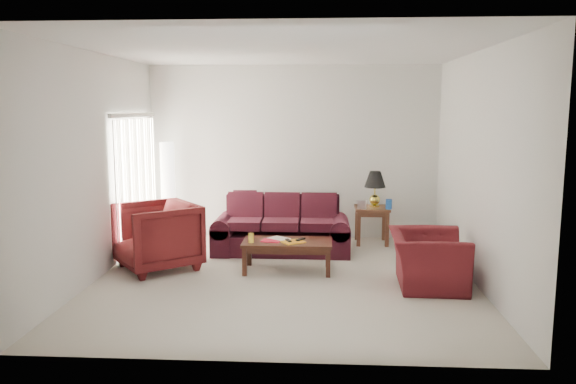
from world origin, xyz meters
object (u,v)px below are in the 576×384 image
Objects in this scene: armchair_right at (427,260)px; coffee_table at (287,256)px; floor_lamp at (168,191)px; armchair_left at (157,236)px; sofa at (281,225)px; end_table at (372,225)px.

coffee_table is at bearing 75.43° from armchair_right.
armchair_right is at bearing -30.30° from floor_lamp.
floor_lamp reaches higher than armchair_left.
floor_lamp reaches higher than sofa.
armchair_right is (3.68, -0.56, -0.13)m from armchair_left.
sofa reaches higher than armchair_right.
sofa is at bearing 53.95° from armchair_right.
armchair_left reaches higher than coffee_table.
armchair_left is at bearing -151.51° from sofa.
end_table is 2.34m from armchair_right.
end_table is 0.58× the size of armchair_right.
sofa is at bearing 102.34° from coffee_table.
floor_lamp is at bearing 62.15° from armchair_right.
armchair_left is at bearing -176.10° from coffee_table.
floor_lamp is 1.63× the size of armchair_left.
armchair_right is (1.99, -1.58, -0.09)m from sofa.
floor_lamp reaches higher than end_table.
armchair_left is at bearing -151.47° from end_table.
coffee_table is at bearing 52.25° from armchair_left.
end_table is 2.17m from coffee_table.
armchair_right is at bearing -13.25° from coffee_table.
sofa is at bearing -154.55° from end_table.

